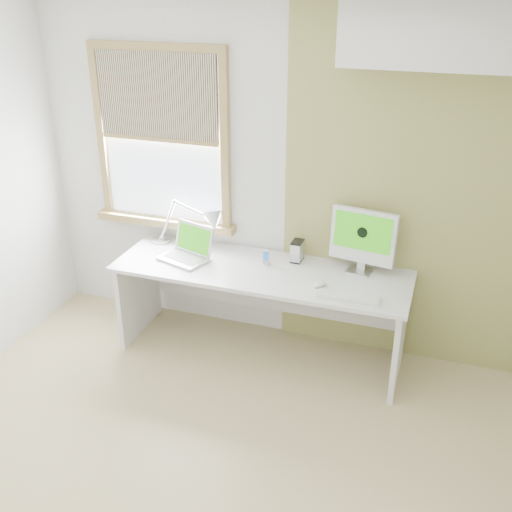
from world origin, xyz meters
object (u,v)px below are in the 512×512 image
at_px(laptop, 188,250).
at_px(external_drive, 297,251).
at_px(desk_lamp, 203,223).
at_px(imac, 363,237).
at_px(desk, 263,289).

bearing_deg(laptop, external_drive, 15.14).
relative_size(desk_lamp, laptop, 1.55).
distance_m(desk_lamp, external_drive, 0.79).
height_order(external_drive, imac, imac).
bearing_deg(desk_lamp, external_drive, -2.50).
bearing_deg(desk, imac, 12.88).
xyz_separation_m(desk, desk_lamp, (-0.57, 0.20, 0.39)).
relative_size(laptop, external_drive, 2.66).
xyz_separation_m(desk, imac, (0.70, 0.16, 0.46)).
bearing_deg(desk, external_drive, 38.37).
xyz_separation_m(desk_lamp, imac, (1.27, -0.04, 0.07)).
bearing_deg(laptop, desk, 4.75).
xyz_separation_m(desk, external_drive, (0.21, 0.17, 0.28)).
height_order(desk_lamp, external_drive, desk_lamp).
distance_m(desk_lamp, imac, 1.27).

